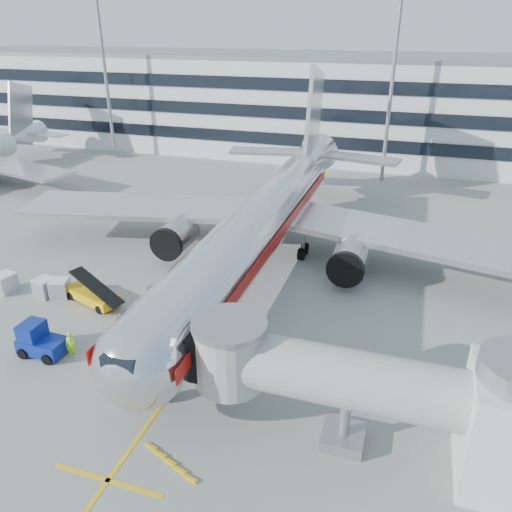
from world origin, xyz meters
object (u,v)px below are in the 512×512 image
(ramp_worker, at_px, (71,345))
(cargo_container_front, at_px, (45,287))
(main_jet, at_px, (264,219))
(cargo_container_right, at_px, (60,288))
(baggage_tug, at_px, (39,341))
(cargo_container_left, at_px, (5,283))
(belt_loader, at_px, (93,294))

(ramp_worker, bearing_deg, cargo_container_front, 112.03)
(main_jet, height_order, cargo_container_right, main_jet)
(baggage_tug, distance_m, cargo_container_left, 10.57)
(main_jet, height_order, cargo_container_front, main_jet)
(belt_loader, bearing_deg, baggage_tug, -84.33)
(cargo_container_right, distance_m, cargo_container_front, 1.29)
(cargo_container_left, xyz_separation_m, cargo_container_front, (3.54, 0.43, -0.04))
(baggage_tug, distance_m, ramp_worker, 2.21)
(main_jet, xyz_separation_m, baggage_tug, (-10.03, -18.14, -3.24))
(belt_loader, distance_m, cargo_container_right, 3.06)
(belt_loader, height_order, baggage_tug, belt_loader)
(baggage_tug, bearing_deg, main_jet, 61.06)
(baggage_tug, bearing_deg, cargo_container_front, 127.01)
(main_jet, relative_size, belt_loader, 9.79)
(baggage_tug, distance_m, cargo_container_front, 8.32)
(main_jet, height_order, baggage_tug, main_jet)
(ramp_worker, bearing_deg, cargo_container_right, 105.38)
(cargo_container_left, distance_m, cargo_container_front, 3.57)
(belt_loader, relative_size, ramp_worker, 2.86)
(baggage_tug, bearing_deg, cargo_container_left, 143.99)
(main_jet, bearing_deg, cargo_container_left, -147.29)
(main_jet, distance_m, cargo_container_front, 19.25)
(cargo_container_front, bearing_deg, main_jet, 37.41)
(baggage_tug, bearing_deg, ramp_worker, 9.72)
(baggage_tug, relative_size, cargo_container_right, 1.72)
(cargo_container_front, bearing_deg, baggage_tug, -52.99)
(main_jet, xyz_separation_m, ramp_worker, (-7.85, -17.77, -3.33))
(cargo_container_front, bearing_deg, ramp_worker, -41.09)
(belt_loader, distance_m, cargo_container_left, 7.89)
(cargo_container_left, height_order, cargo_container_right, cargo_container_left)
(main_jet, relative_size, cargo_container_right, 28.41)
(cargo_container_right, bearing_deg, belt_loader, 0.43)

